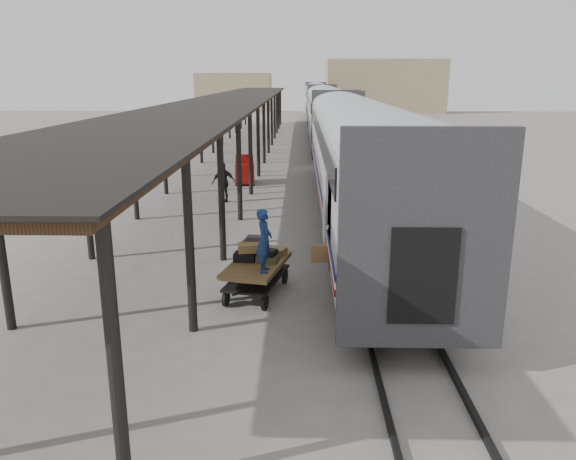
# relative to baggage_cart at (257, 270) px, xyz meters

# --- Properties ---
(ground) EXTENTS (160.00, 160.00, 0.00)m
(ground) POSITION_rel_baggage_cart_xyz_m (0.10, -0.20, -0.65)
(ground) COLOR slate
(ground) RESTS_ON ground
(train) EXTENTS (3.45, 76.01, 4.01)m
(train) POSITION_rel_baggage_cart_xyz_m (3.29, 33.60, 2.04)
(train) COLOR silver
(train) RESTS_ON ground
(canopy) EXTENTS (4.90, 64.30, 4.15)m
(canopy) POSITION_rel_baggage_cart_xyz_m (-3.30, 23.80, 3.36)
(canopy) COLOR #422B19
(canopy) RESTS_ON ground
(rails) EXTENTS (1.54, 150.00, 0.12)m
(rails) POSITION_rel_baggage_cart_xyz_m (3.30, 33.80, -0.59)
(rails) COLOR black
(rails) RESTS_ON ground
(building_far) EXTENTS (18.00, 10.00, 8.00)m
(building_far) POSITION_rel_baggage_cart_xyz_m (14.10, 77.80, 3.35)
(building_far) COLOR tan
(building_far) RESTS_ON ground
(building_left) EXTENTS (12.00, 8.00, 6.00)m
(building_left) POSITION_rel_baggage_cart_xyz_m (-9.90, 81.80, 2.35)
(building_left) COLOR tan
(building_left) RESTS_ON ground
(baggage_cart) EXTENTS (1.77, 2.62, 0.86)m
(baggage_cart) POSITION_rel_baggage_cart_xyz_m (0.00, 0.00, 0.00)
(baggage_cart) COLOR brown
(baggage_cart) RESTS_ON ground
(suitcase_stack) EXTENTS (1.39, 1.11, 0.56)m
(suitcase_stack) POSITION_rel_baggage_cart_xyz_m (0.01, 0.35, 0.42)
(suitcase_stack) COLOR #3A3A3C
(suitcase_stack) RESTS_ON baggage_cart
(luggage_tug) EXTENTS (1.17, 1.74, 1.45)m
(luggage_tug) POSITION_rel_baggage_cart_xyz_m (-1.83, 15.59, 0.01)
(luggage_tug) COLOR maroon
(luggage_tug) RESTS_ON ground
(porter) EXTENTS (0.42, 0.60, 1.57)m
(porter) POSITION_rel_baggage_cart_xyz_m (0.25, -0.65, 0.99)
(porter) COLOR navy
(porter) RESTS_ON baggage_cart
(pedestrian) EXTENTS (1.15, 0.84, 1.81)m
(pedestrian) POSITION_rel_baggage_cart_xyz_m (-2.31, 10.98, 0.26)
(pedestrian) COLOR black
(pedestrian) RESTS_ON ground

